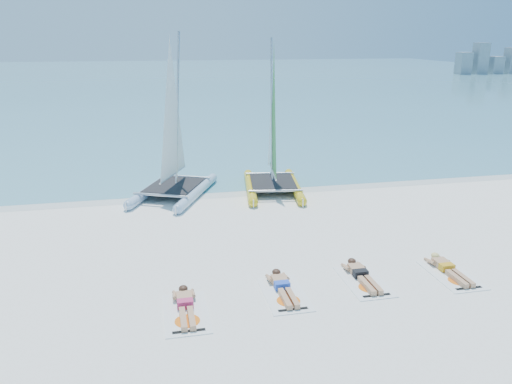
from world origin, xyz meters
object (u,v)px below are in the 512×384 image
(catamaran_blue, at_px, (173,147))
(sunbather_a, at_px, (185,305))
(towel_c, at_px, (364,281))
(sunbather_c, at_px, (361,274))
(sunbather_d, at_px, (448,268))
(towel_a, at_px, (186,313))
(towel_d, at_px, (451,275))
(sunbather_b, at_px, (283,286))
(catamaran_yellow, at_px, (272,141))
(towel_b, at_px, (284,294))

(catamaran_blue, relative_size, sunbather_a, 3.70)
(towel_c, height_order, sunbather_c, sunbather_c)
(sunbather_d, bearing_deg, towel_a, -174.66)
(towel_d, bearing_deg, sunbather_a, -177.82)
(catamaran_blue, height_order, sunbather_d, catamaran_blue)
(catamaran_blue, bearing_deg, sunbather_b, -51.51)
(sunbather_b, relative_size, towel_c, 0.93)
(towel_a, distance_m, sunbather_d, 6.96)
(sunbather_a, xyz_separation_m, towel_c, (4.54, 0.40, -0.11))
(catamaran_yellow, height_order, sunbather_b, catamaran_yellow)
(towel_b, xyz_separation_m, sunbather_d, (4.53, 0.26, 0.11))
(towel_b, distance_m, sunbather_c, 2.18)
(catamaran_blue, xyz_separation_m, towel_c, (4.28, -8.46, -1.90))
(sunbather_a, height_order, towel_d, sunbather_a)
(catamaran_blue, relative_size, towel_c, 3.45)
(sunbather_d, bearing_deg, sunbather_c, 176.75)
(sunbather_d, bearing_deg, catamaran_blue, 128.41)
(sunbather_c, bearing_deg, sunbather_a, -172.59)
(towel_b, relative_size, sunbather_c, 1.07)
(catamaran_yellow, bearing_deg, sunbather_d, -63.91)
(towel_a, distance_m, sunbather_c, 4.61)
(sunbather_c, bearing_deg, towel_c, -90.00)
(sunbather_c, distance_m, towel_d, 2.41)
(catamaran_yellow, relative_size, sunbather_a, 3.56)
(towel_c, height_order, towel_d, same)
(catamaran_yellow, bearing_deg, sunbather_b, -93.54)
(towel_a, bearing_deg, towel_d, 3.76)
(towel_b, distance_m, sunbather_b, 0.22)
(towel_b, bearing_deg, sunbather_a, -175.36)
(sunbather_d, bearing_deg, catamaran_yellow, 107.69)
(catamaran_blue, bearing_deg, towel_c, -38.81)
(towel_c, bearing_deg, towel_a, -172.59)
(catamaran_blue, distance_m, catamaran_yellow, 3.95)
(towel_c, bearing_deg, towel_b, -174.55)
(catamaran_blue, bearing_deg, towel_a, -67.32)
(towel_c, relative_size, sunbather_d, 1.07)
(catamaran_blue, distance_m, sunbather_b, 8.92)
(towel_c, bearing_deg, sunbather_d, 1.35)
(sunbather_a, bearing_deg, towel_c, 5.02)
(sunbather_b, bearing_deg, catamaran_yellow, 78.05)
(catamaran_yellow, distance_m, sunbather_b, 8.96)
(sunbather_b, xyz_separation_m, towel_d, (4.53, -0.12, -0.11))
(towel_d, bearing_deg, sunbather_c, 172.18)
(catamaran_yellow, bearing_deg, towel_c, -79.39)
(catamaran_yellow, relative_size, towel_b, 3.32)
(towel_b, bearing_deg, towel_c, 5.45)
(sunbather_a, xyz_separation_m, towel_b, (2.40, 0.19, -0.11))
(towel_b, height_order, sunbather_b, sunbather_b)
(catamaran_blue, relative_size, sunbather_b, 3.70)
(sunbather_a, height_order, towel_c, sunbather_a)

